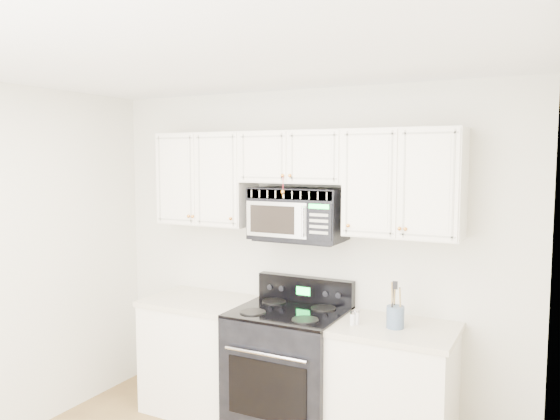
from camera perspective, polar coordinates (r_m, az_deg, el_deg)
The scene contains 9 objects.
room at distance 2.89m, azimuth -11.98°, elevation -10.04°, with size 3.51×3.51×2.61m.
base_cabinet_left at distance 4.71m, azimuth -8.20°, elevation -14.98°, with size 0.86×0.65×0.92m.
base_cabinet_right at distance 4.07m, azimuth 11.59°, elevation -18.44°, with size 0.86×0.65×0.92m.
range at distance 4.28m, azimuth 0.93°, elevation -16.25°, with size 0.80×0.73×1.13m.
upper_cabinets at distance 4.14m, azimuth 1.80°, elevation 3.60°, with size 2.44×0.37×0.75m.
microwave at distance 4.14m, azimuth 1.88°, elevation -0.38°, with size 0.71×0.41×0.39m.
utensil_crock at distance 3.84m, azimuth 11.96°, elevation -10.76°, with size 0.12×0.12×0.32m.
shaker_salt at distance 3.86m, azimuth 7.61°, elevation -11.15°, with size 0.04×0.04×0.09m.
shaker_pepper at distance 3.88m, azimuth 7.99°, elevation -11.00°, with size 0.04×0.04×0.10m.
Camera 1 is at (1.77, -2.16, 2.07)m, focal length 35.00 mm.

